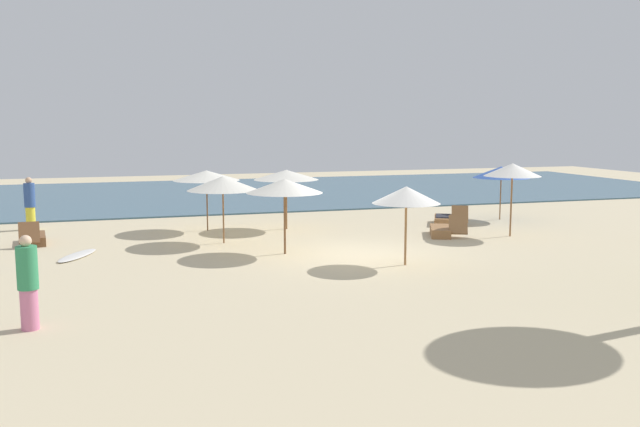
{
  "coord_description": "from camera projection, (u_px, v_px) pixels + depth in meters",
  "views": [
    {
      "loc": [
        -6.52,
        -17.22,
        3.62
      ],
      "look_at": [
        -0.95,
        0.62,
        1.1
      ],
      "focal_mm": 38.21,
      "sensor_mm": 36.0,
      "label": 1
    }
  ],
  "objects": [
    {
      "name": "umbrella_3",
      "position": [
        223.0,
        183.0,
        20.24
      ],
      "size": [
        2.13,
        2.13,
        2.02
      ],
      "color": "brown",
      "rests_on": "ground_plane"
    },
    {
      "name": "umbrella_2",
      "position": [
        512.0,
        170.0,
        21.43
      ],
      "size": [
        1.78,
        1.78,
        2.33
      ],
      "color": "brown",
      "rests_on": "ground_plane"
    },
    {
      "name": "person_1",
      "position": [
        30.0,
        203.0,
        22.91
      ],
      "size": [
        0.48,
        0.48,
        1.78
      ],
      "color": "yellow",
      "rests_on": "ground_plane"
    },
    {
      "name": "umbrella_4",
      "position": [
        286.0,
        175.0,
        22.94
      ],
      "size": [
        2.2,
        2.2,
        2.02
      ],
      "color": "brown",
      "rests_on": "ground_plane"
    },
    {
      "name": "umbrella_1",
      "position": [
        501.0,
        172.0,
        25.18
      ],
      "size": [
        2.08,
        2.08,
        1.99
      ],
      "color": "brown",
      "rests_on": "ground_plane"
    },
    {
      "name": "lounger_0",
      "position": [
        34.0,
        238.0,
        20.31
      ],
      "size": [
        0.75,
        1.68,
        0.75
      ],
      "color": "brown",
      "rests_on": "ground_plane"
    },
    {
      "name": "surfboard",
      "position": [
        77.0,
        255.0,
        18.42
      ],
      "size": [
        1.26,
        1.96,
        0.07
      ],
      "color": "silver",
      "rests_on": "ground_plane"
    },
    {
      "name": "ocean_water",
      "position": [
        243.0,
        193.0,
        34.78
      ],
      "size": [
        48.0,
        16.0,
        0.06
      ],
      "primitive_type": "cube",
      "color": "#3D6075",
      "rests_on": "ground_plane"
    },
    {
      "name": "umbrella_5",
      "position": [
        406.0,
        195.0,
        17.11
      ],
      "size": [
        1.72,
        1.72,
        2.01
      ],
      "color": "olive",
      "rests_on": "ground_plane"
    },
    {
      "name": "lounger_2",
      "position": [
        442.0,
        231.0,
        21.76
      ],
      "size": [
        1.22,
        1.76,
        0.72
      ],
      "color": "olive",
      "rests_on": "ground_plane"
    },
    {
      "name": "ground_plane",
      "position": [
        360.0,
        255.0,
        18.7
      ],
      "size": [
        60.0,
        60.0,
        0.0
      ],
      "primitive_type": "plane",
      "color": "beige"
    },
    {
      "name": "person_0",
      "position": [
        28.0,
        283.0,
        11.85
      ],
      "size": [
        0.5,
        0.5,
        1.68
      ],
      "color": "#D17299",
      "rests_on": "ground_plane"
    },
    {
      "name": "umbrella_6",
      "position": [
        285.0,
        186.0,
        18.58
      ],
      "size": [
        2.1,
        2.1,
        2.08
      ],
      "color": "brown",
      "rests_on": "ground_plane"
    },
    {
      "name": "umbrella_0",
      "position": [
        206.0,
        175.0,
        22.63
      ],
      "size": [
        2.2,
        2.2,
        2.02
      ],
      "color": "brown",
      "rests_on": "ground_plane"
    },
    {
      "name": "lounger_1",
      "position": [
        445.0,
        219.0,
        24.21
      ],
      "size": [
        1.29,
        1.75,
        0.72
      ],
      "color": "olive",
      "rests_on": "ground_plane"
    }
  ]
}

